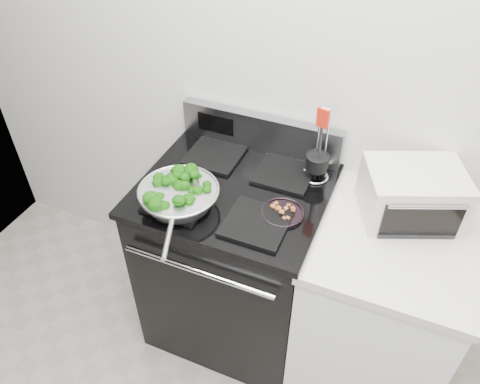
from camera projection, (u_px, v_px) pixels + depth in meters
The scene contains 8 objects.
back_wall at pixel (335, 79), 1.87m from camera, with size 4.00×0.02×2.70m, color beige.
gas_range at pixel (235, 259), 2.28m from camera, with size 0.79×0.69×1.13m.
counter at pixel (375, 309), 2.10m from camera, with size 0.62×0.68×0.92m.
skillet at pixel (179, 196), 1.86m from camera, with size 0.33×0.50×0.07m.
broccoli_pile at pixel (178, 192), 1.85m from camera, with size 0.26×0.26×0.09m, color black, non-canonical shape.
bacon_plate at pixel (282, 211), 1.84m from camera, with size 0.17×0.17×0.04m.
utensil_holder at pixel (317, 166), 1.99m from camera, with size 0.11×0.11×0.35m.
toaster_oven at pixel (412, 194), 1.83m from camera, with size 0.45×0.40×0.21m.
Camera 1 is at (0.32, 0.02, 2.22)m, focal length 35.00 mm.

